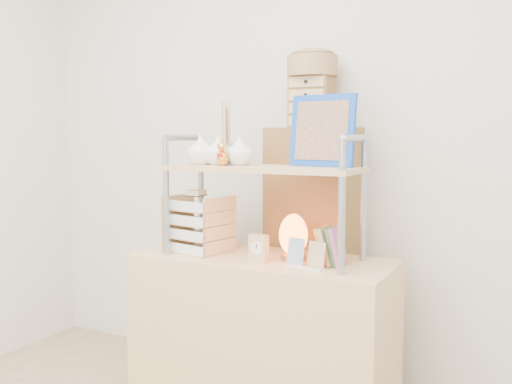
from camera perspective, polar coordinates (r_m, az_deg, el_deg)
room_shell at (r=1.94m, az=-10.55°, el=16.95°), size 3.42×3.41×2.61m
desk at (r=2.75m, az=0.64°, el=-14.19°), size 1.20×0.50×0.75m
cabinet at (r=2.96m, az=5.61°, el=-6.76°), size 0.48×0.30×1.35m
hutch at (r=2.62m, az=-0.11°, el=2.81°), size 0.90×0.34×0.74m
letter_tray at (r=2.77m, az=-5.95°, el=-3.50°), size 0.28×0.27×0.30m
salt_lamp at (r=2.59m, az=3.76°, el=-4.44°), size 0.14×0.13×0.21m
desk_clock at (r=2.54m, az=0.25°, el=-5.65°), size 0.09×0.05×0.12m
postcard_stand at (r=2.45m, az=4.93°, el=-6.75°), size 0.18×0.08×0.12m
drawer_chest at (r=2.87m, az=5.60°, el=8.94°), size 0.20×0.16×0.25m
woven_basket at (r=2.89m, az=5.65°, el=12.41°), size 0.25×0.25×0.10m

